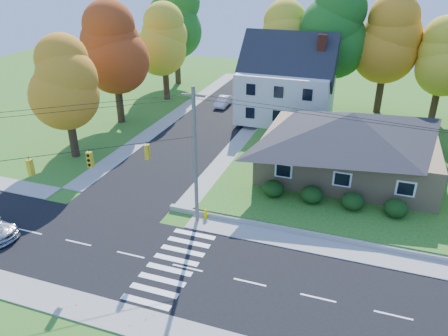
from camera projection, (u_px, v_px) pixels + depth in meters
The scene contains 20 objects.
ground at pixel (188, 268), 26.93m from camera, with size 120.00×120.00×0.00m, color #3D7923.
road_main at pixel (188, 268), 26.92m from camera, with size 90.00×8.00×0.02m, color black.
road_cross at pixel (214, 120), 51.40m from camera, with size 8.00×44.00×0.02m, color black.
sidewalk_north at pixel (216, 225), 31.16m from camera, with size 90.00×2.00×0.08m, color #9C9A90.
sidewalk_south at pixel (149, 326), 22.66m from camera, with size 90.00×2.00×0.08m, color #9C9A90.
lawn at pixel (405, 160), 40.80m from camera, with size 30.00×30.00×0.50m, color #3D7923.
ranch_house at pixel (350, 142), 36.72m from camera, with size 14.60×10.60×5.40m.
colonial_house at pixel (287, 84), 48.72m from camera, with size 10.40×8.40×9.60m.
hedge_row at pixel (332, 198), 32.53m from camera, with size 10.70×1.70×1.27m.
traffic_infrastructure at pixel (191, 184), 25.88m from camera, with size 38.10×10.66×10.00m.
tree_lot_0 at pixel (282, 40), 52.80m from camera, with size 6.72×6.72×12.51m.
tree_lot_1 at pixel (333, 32), 49.60m from camera, with size 7.84×7.84×14.60m.
tree_lot_2 at pixel (388, 40), 48.95m from camera, with size 7.28×7.28×13.56m.
tree_lot_3 at pixel (445, 57), 46.88m from camera, with size 6.16×6.16×11.47m.
tree_west_0 at pixel (64, 83), 39.07m from camera, with size 6.16×6.16×11.47m.
tree_west_1 at pixel (114, 48), 47.29m from camera, with size 7.28×7.28×13.56m.
tree_west_2 at pixel (164, 40), 55.78m from camera, with size 6.72×6.72×12.51m.
tree_west_3 at pixel (175, 21), 62.61m from camera, with size 7.84×7.84×14.60m.
white_car at pixel (223, 101), 55.96m from camera, with size 1.32×3.78×1.24m, color silver.
fire_hydrant at pixel (206, 214), 31.86m from camera, with size 0.46×0.36×0.80m.
Camera 1 is at (9.24, -19.60, 17.29)m, focal length 35.00 mm.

